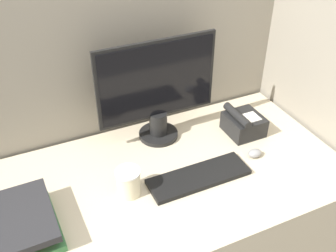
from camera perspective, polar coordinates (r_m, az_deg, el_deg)
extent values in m
cube|color=gray|center=(1.86, -6.64, 3.06)|extent=(1.94, 0.04, 1.70)
cube|color=gray|center=(1.95, 20.64, 2.49)|extent=(0.04, 0.85, 1.70)
cube|color=beige|center=(1.88, -1.07, -15.99)|extent=(1.54, 0.79, 0.75)
cylinder|color=black|center=(1.81, -1.40, -1.18)|extent=(0.18, 0.18, 0.02)
cylinder|color=black|center=(1.78, -1.42, 0.44)|extent=(0.08, 0.08, 0.11)
cube|color=black|center=(1.67, -1.62, 6.69)|extent=(0.54, 0.02, 0.36)
cube|color=black|center=(1.66, -1.48, 6.55)|extent=(0.51, 0.01, 0.33)
cube|color=black|center=(1.60, 4.49, -7.36)|extent=(0.42, 0.14, 0.02)
ellipsoid|color=gray|center=(1.73, 12.47, -3.88)|extent=(0.06, 0.05, 0.03)
cylinder|color=beige|center=(1.51, -5.76, -8.23)|extent=(0.09, 0.09, 0.10)
cylinder|color=white|center=(1.48, -5.89, -6.66)|extent=(0.10, 0.10, 0.01)
cube|color=#38723F|center=(1.49, -19.99, -13.99)|extent=(0.23, 0.29, 0.03)
cube|color=maroon|center=(1.47, -20.73, -13.25)|extent=(0.18, 0.23, 0.03)
cube|color=#262628|center=(1.45, -20.98, -12.43)|extent=(0.24, 0.30, 0.03)
cube|color=black|center=(1.85, 10.93, 0.25)|extent=(0.16, 0.16, 0.09)
cube|color=white|center=(1.82, 11.95, 1.26)|extent=(0.07, 0.07, 0.00)
cylinder|color=black|center=(1.80, 10.01, 1.55)|extent=(0.04, 0.18, 0.04)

